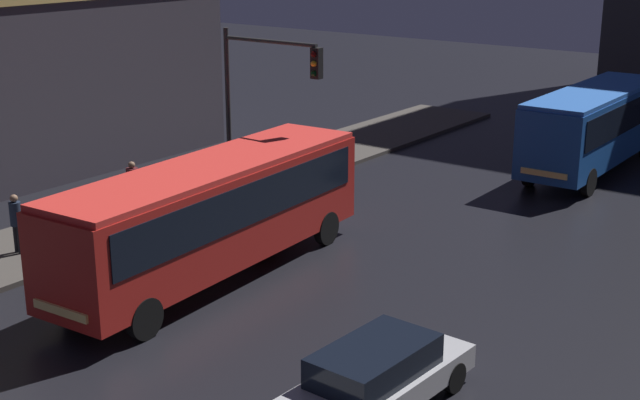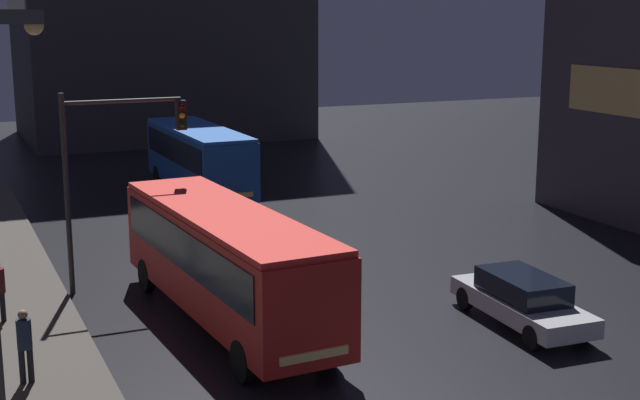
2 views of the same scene
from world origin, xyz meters
TOP-DOWN VIEW (x-y plane):
  - sidewalk_left at (-9.00, 10.00)m, footprint 4.00×48.00m
  - bus_near at (-3.38, 10.21)m, footprint 3.03×10.58m
  - bus_far at (0.77, 26.80)m, footprint 2.53×9.46m
  - car_taxi at (3.90, 6.89)m, footprint 1.95×4.81m
  - pedestrian_mid at (-8.82, 7.94)m, footprint 0.46×0.46m
  - traffic_light_main at (-5.48, 14.63)m, footprint 3.75×0.35m

SIDE VIEW (x-z plane):
  - sidewalk_left at x=-9.00m, z-range 0.00..0.15m
  - car_taxi at x=3.90m, z-range 0.03..1.42m
  - pedestrian_mid at x=-8.82m, z-range 0.28..2.01m
  - bus_near at x=-3.38m, z-range 0.37..3.52m
  - bus_far at x=0.77m, z-range 0.37..3.55m
  - traffic_light_main at x=-5.48m, z-range 1.11..7.14m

